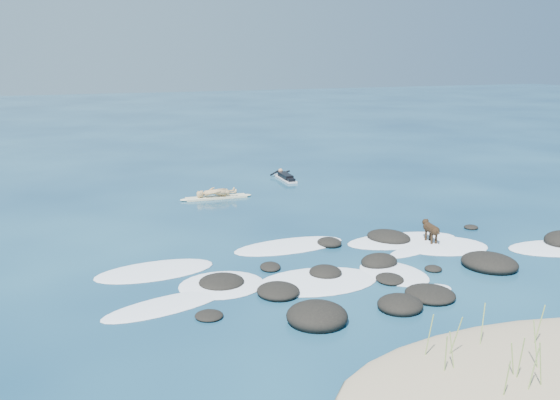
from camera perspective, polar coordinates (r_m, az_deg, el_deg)
name	(u,v)px	position (r m, az deg, el deg)	size (l,w,h in m)	color
ground	(355,252)	(20.13, 6.85, -4.75)	(160.00, 160.00, 0.00)	#0A2642
sand_dune	(544,373)	(13.96, 22.96, -14.36)	(9.00, 4.40, 0.60)	#9E8966
dune_grass	(517,350)	(13.25, 20.86, -12.69)	(3.67, 2.05, 1.13)	#8EAE54
reef_rocks	(411,271)	(18.37, 11.90, -6.37)	(13.74, 6.97, 0.61)	black
breaking_foam	(351,261)	(19.23, 6.54, -5.58)	(16.61, 6.44, 0.12)	white
standing_surfer_rig	(216,182)	(27.08, -5.89, 1.61)	(3.18, 0.64, 1.81)	beige
paddling_surfer_rig	(285,177)	(31.06, 0.48, 2.14)	(1.09, 2.43, 0.42)	silver
dog	(431,229)	(21.32, 13.60, -2.55)	(0.40, 1.21, 0.77)	black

